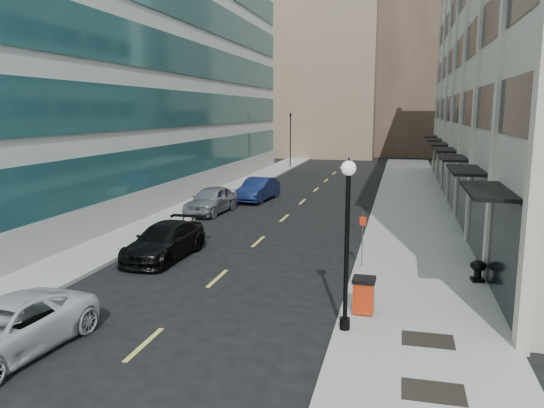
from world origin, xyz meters
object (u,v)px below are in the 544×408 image
at_px(car_white_van, 5,329).
at_px(car_black_pickup, 165,241).
at_px(sign_post, 363,232).
at_px(trash_bin, 364,294).
at_px(lamppost, 347,230).
at_px(traffic_signal, 290,117).
at_px(car_blue_sedan, 258,189).
at_px(car_silver_sedan, 211,200).
at_px(urn_planter, 478,269).

relative_size(car_white_van, car_black_pickup, 1.01).
bearing_deg(sign_post, trash_bin, -74.07).
xyz_separation_m(trash_bin, sign_post, (-0.43, 5.08, 0.81)).
distance_m(car_black_pickup, lamppost, 10.77).
relative_size(traffic_signal, car_white_van, 1.33).
bearing_deg(sign_post, traffic_signal, 117.18).
bearing_deg(car_blue_sedan, car_silver_sedan, -100.59).
distance_m(car_white_van, trash_bin, 10.17).
xyz_separation_m(car_blue_sedan, sign_post, (8.50, -15.23, 0.77)).
distance_m(car_white_van, car_silver_sedan, 19.97).
xyz_separation_m(traffic_signal, car_blue_sedan, (2.30, -22.30, -4.91)).
bearing_deg(trash_bin, traffic_signal, 106.04).
bearing_deg(trash_bin, car_white_van, -150.14).
relative_size(car_black_pickup, car_silver_sedan, 1.05).
bearing_deg(urn_planter, car_blue_sedan, 128.37).
distance_m(car_silver_sedan, sign_post, 14.20).
height_order(traffic_signal, sign_post, traffic_signal).
xyz_separation_m(traffic_signal, trash_bin, (11.23, -42.62, -4.95)).
height_order(car_white_van, sign_post, sign_post).
height_order(car_silver_sedan, car_blue_sedan, car_silver_sedan).
distance_m(car_blue_sedan, urn_planter, 20.62).
distance_m(car_white_van, car_blue_sedan, 25.18).
xyz_separation_m(trash_bin, urn_planter, (3.87, 4.15, -0.13)).
relative_size(car_white_van, trash_bin, 4.59).
relative_size(car_silver_sedan, urn_planter, 6.19).
xyz_separation_m(lamppost, urn_planter, (4.30, 5.53, -2.44)).
relative_size(car_white_van, car_silver_sedan, 1.06).
relative_size(traffic_signal, car_black_pickup, 1.34).
distance_m(car_blue_sedan, trash_bin, 22.19).
xyz_separation_m(car_black_pickup, urn_planter, (12.80, -0.67, -0.12)).
relative_size(car_blue_sedan, sign_post, 2.25).
bearing_deg(car_blue_sedan, trash_bin, -60.00).
height_order(car_white_van, car_black_pickup, car_black_pickup).
bearing_deg(car_silver_sedan, urn_planter, -32.05).
distance_m(car_silver_sedan, urn_planter, 18.06).
distance_m(car_black_pickup, car_blue_sedan, 15.50).
bearing_deg(trash_bin, lamppost, -105.94).
bearing_deg(car_black_pickup, car_white_van, -86.81).
height_order(car_black_pickup, urn_planter, car_black_pickup).
distance_m(car_black_pickup, trash_bin, 10.14).
bearing_deg(lamppost, car_silver_sedan, 121.60).
bearing_deg(car_white_van, trash_bin, 34.80).
relative_size(car_silver_sedan, lamppost, 0.99).
xyz_separation_m(car_silver_sedan, trash_bin, (10.53, -15.04, -0.08)).
xyz_separation_m(car_white_van, car_black_pickup, (0.00, 9.68, 0.03)).
bearing_deg(trash_bin, urn_planter, 48.26).
xyz_separation_m(car_white_van, lamppost, (8.50, 3.48, 2.35)).
height_order(car_silver_sedan, sign_post, sign_post).
xyz_separation_m(car_black_pickup, lamppost, (8.50, -6.20, 2.32)).
xyz_separation_m(car_black_pickup, trash_bin, (8.93, -4.82, 0.01)).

